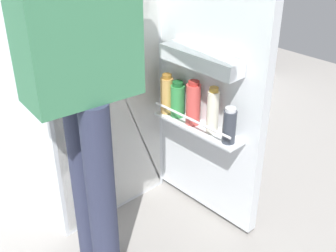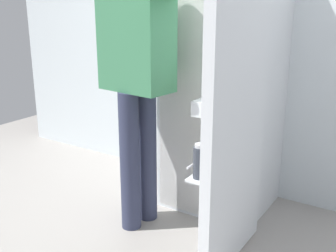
# 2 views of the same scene
# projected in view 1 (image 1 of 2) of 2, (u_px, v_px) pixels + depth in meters

# --- Properties ---
(ground_plane) EXTENTS (5.81, 5.81, 0.00)m
(ground_plane) POSITION_uv_depth(u_px,v_px,m) (149.00, 231.00, 2.23)
(ground_plane) COLOR gray
(refrigerator) EXTENTS (0.71, 1.19, 1.70)m
(refrigerator) POSITION_uv_depth(u_px,v_px,m) (86.00, 48.00, 2.14)
(refrigerator) COLOR silver
(refrigerator) RESTS_ON ground_plane
(person) EXTENTS (0.55, 0.77, 1.70)m
(person) POSITION_uv_depth(u_px,v_px,m) (81.00, 52.00, 1.56)
(person) COLOR #2D334C
(person) RESTS_ON ground_plane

